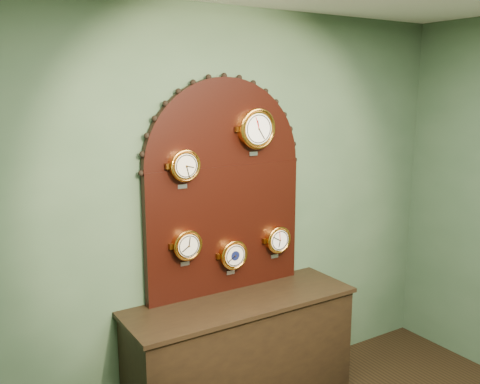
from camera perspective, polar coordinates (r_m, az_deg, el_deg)
wall_back at (r=3.67m, az=-2.07°, el=-2.12°), size 4.00×0.00×4.00m
shop_counter at (r=3.81m, az=0.17°, el=-17.72°), size 1.60×0.50×0.80m
display_board at (r=3.58m, az=-1.69°, el=1.25°), size 1.26×0.06×1.53m
roman_clock at (r=3.34m, az=-6.17°, el=2.93°), size 0.21×0.08×0.26m
arabic_clock at (r=3.59m, az=1.81°, el=6.98°), size 0.28×0.08×0.33m
hygrometer at (r=3.46m, az=-5.90°, el=-5.81°), size 0.21×0.08×0.26m
barometer at (r=3.66m, az=-0.79°, el=-6.90°), size 0.21×0.08×0.26m
tide_clock at (r=3.85m, az=4.13°, el=-5.23°), size 0.20×0.08×0.26m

